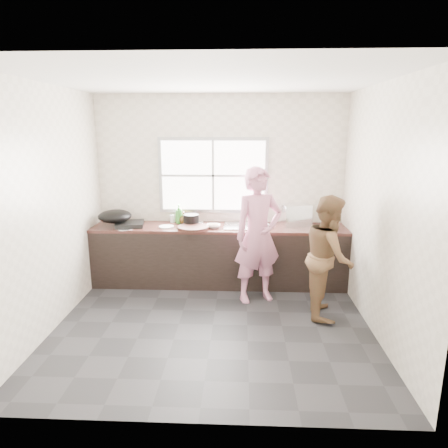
{
  "coord_description": "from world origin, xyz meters",
  "views": [
    {
      "loc": [
        0.32,
        -4.23,
        2.24
      ],
      "look_at": [
        0.1,
        0.65,
        1.05
      ],
      "focal_mm": 32.0,
      "sensor_mm": 36.0,
      "label": 1
    }
  ],
  "objects_px": {
    "bottle_brown_short": "(184,218)",
    "glass_jar": "(173,218)",
    "person_side": "(329,256)",
    "black_pot": "(191,220)",
    "cutting_board": "(193,228)",
    "plate_food": "(166,227)",
    "pot_lid_right": "(130,225)",
    "bowl_crabs": "(257,225)",
    "bowl_mince": "(213,226)",
    "bottle_brown_tall": "(181,216)",
    "woman": "(258,240)",
    "bottle_green": "(179,214)",
    "pot_lid_left": "(125,229)",
    "wok": "(115,216)",
    "bowl_held": "(263,225)",
    "dish_rack": "(295,215)",
    "burner": "(130,224)"
  },
  "relations": [
    {
      "from": "bottle_brown_tall",
      "to": "black_pot",
      "type": "bearing_deg",
      "value": -48.07
    },
    {
      "from": "dish_rack",
      "to": "pot_lid_left",
      "type": "relative_size",
      "value": 1.73
    },
    {
      "from": "bowl_crabs",
      "to": "black_pot",
      "type": "xyz_separation_m",
      "value": [
        -0.95,
        0.04,
        0.05
      ]
    },
    {
      "from": "bowl_crabs",
      "to": "plate_food",
      "type": "bearing_deg",
      "value": -176.24
    },
    {
      "from": "plate_food",
      "to": "bottle_brown_short",
      "type": "relative_size",
      "value": 1.27
    },
    {
      "from": "bowl_crabs",
      "to": "dish_rack",
      "type": "bearing_deg",
      "value": 14.4
    },
    {
      "from": "cutting_board",
      "to": "bottle_brown_short",
      "type": "distance_m",
      "value": 0.35
    },
    {
      "from": "bottle_green",
      "to": "bottle_brown_short",
      "type": "height_order",
      "value": "bottle_green"
    },
    {
      "from": "bottle_green",
      "to": "pot_lid_left",
      "type": "distance_m",
      "value": 0.8
    },
    {
      "from": "pot_lid_left",
      "to": "black_pot",
      "type": "bearing_deg",
      "value": 15.35
    },
    {
      "from": "cutting_board",
      "to": "pot_lid_right",
      "type": "relative_size",
      "value": 1.74
    },
    {
      "from": "bowl_crabs",
      "to": "plate_food",
      "type": "height_order",
      "value": "bowl_crabs"
    },
    {
      "from": "person_side",
      "to": "black_pot",
      "type": "xyz_separation_m",
      "value": [
        -1.77,
        0.98,
        0.2
      ]
    },
    {
      "from": "plate_food",
      "to": "bottle_brown_tall",
      "type": "distance_m",
      "value": 0.37
    },
    {
      "from": "bottle_brown_tall",
      "to": "bottle_brown_short",
      "type": "distance_m",
      "value": 0.13
    },
    {
      "from": "woman",
      "to": "person_side",
      "type": "height_order",
      "value": "woman"
    },
    {
      "from": "pot_lid_right",
      "to": "dish_rack",
      "type": "bearing_deg",
      "value": 3.54
    },
    {
      "from": "bowl_mince",
      "to": "burner",
      "type": "xyz_separation_m",
      "value": [
        -1.2,
        0.06,
        0.0
      ]
    },
    {
      "from": "wok",
      "to": "pot_lid_right",
      "type": "bearing_deg",
      "value": 15.82
    },
    {
      "from": "wok",
      "to": "pot_lid_left",
      "type": "distance_m",
      "value": 0.27
    },
    {
      "from": "bowl_crabs",
      "to": "pot_lid_left",
      "type": "distance_m",
      "value": 1.85
    },
    {
      "from": "woman",
      "to": "pot_lid_left",
      "type": "bearing_deg",
      "value": 147.67
    },
    {
      "from": "woman",
      "to": "glass_jar",
      "type": "xyz_separation_m",
      "value": [
        -1.24,
        0.78,
        0.09
      ]
    },
    {
      "from": "pot_lid_left",
      "to": "bottle_brown_tall",
      "type": "bearing_deg",
      "value": 31.34
    },
    {
      "from": "plate_food",
      "to": "dish_rack",
      "type": "distance_m",
      "value": 1.85
    },
    {
      "from": "person_side",
      "to": "wok",
      "type": "xyz_separation_m",
      "value": [
        -2.84,
        0.87,
        0.27
      ]
    },
    {
      "from": "bottle_brown_tall",
      "to": "wok",
      "type": "xyz_separation_m",
      "value": [
        -0.9,
        -0.3,
        0.05
      ]
    },
    {
      "from": "bowl_mince",
      "to": "dish_rack",
      "type": "distance_m",
      "value": 1.19
    },
    {
      "from": "wok",
      "to": "cutting_board",
      "type": "bearing_deg",
      "value": -5.79
    },
    {
      "from": "bottle_green",
      "to": "bowl_crabs",
      "type": "bearing_deg",
      "value": -7.81
    },
    {
      "from": "person_side",
      "to": "burner",
      "type": "xyz_separation_m",
      "value": [
        -2.64,
        0.9,
        0.15
      ]
    },
    {
      "from": "glass_jar",
      "to": "pot_lid_right",
      "type": "distance_m",
      "value": 0.63
    },
    {
      "from": "person_side",
      "to": "bowl_crabs",
      "type": "xyz_separation_m",
      "value": [
        -0.82,
        0.93,
        0.15
      ]
    },
    {
      "from": "pot_lid_right",
      "to": "bowl_held",
      "type": "bearing_deg",
      "value": -1.48
    },
    {
      "from": "glass_jar",
      "to": "bowl_mince",
      "type": "bearing_deg",
      "value": -27.0
    },
    {
      "from": "woman",
      "to": "bottle_green",
      "type": "bearing_deg",
      "value": 126.38
    },
    {
      "from": "glass_jar",
      "to": "cutting_board",
      "type": "bearing_deg",
      "value": -48.76
    },
    {
      "from": "bowl_mince",
      "to": "bottle_brown_tall",
      "type": "xyz_separation_m",
      "value": [
        -0.5,
        0.32,
        0.07
      ]
    },
    {
      "from": "bottle_brown_short",
      "to": "glass_jar",
      "type": "distance_m",
      "value": 0.22
    },
    {
      "from": "black_pot",
      "to": "plate_food",
      "type": "relative_size",
      "value": 1.07
    },
    {
      "from": "bowl_held",
      "to": "pot_lid_right",
      "type": "relative_size",
      "value": 0.86
    },
    {
      "from": "bottle_brown_short",
      "to": "pot_lid_left",
      "type": "xyz_separation_m",
      "value": [
        -0.78,
        -0.33,
        -0.08
      ]
    },
    {
      "from": "black_pot",
      "to": "bowl_crabs",
      "type": "bearing_deg",
      "value": -2.53
    },
    {
      "from": "woman",
      "to": "pot_lid_left",
      "type": "height_order",
      "value": "woman"
    },
    {
      "from": "black_pot",
      "to": "pot_lid_right",
      "type": "bearing_deg",
      "value": -176.86
    },
    {
      "from": "glass_jar",
      "to": "burner",
      "type": "bearing_deg",
      "value": -154.96
    },
    {
      "from": "woman",
      "to": "bowl_crabs",
      "type": "relative_size",
      "value": 7.81
    },
    {
      "from": "bowl_crabs",
      "to": "pot_lid_right",
      "type": "xyz_separation_m",
      "value": [
        -1.83,
        -0.01,
        -0.03
      ]
    },
    {
      "from": "cutting_board",
      "to": "plate_food",
      "type": "distance_m",
      "value": 0.41
    },
    {
      "from": "pot_lid_left",
      "to": "bottle_brown_short",
      "type": "bearing_deg",
      "value": 22.92
    }
  ]
}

